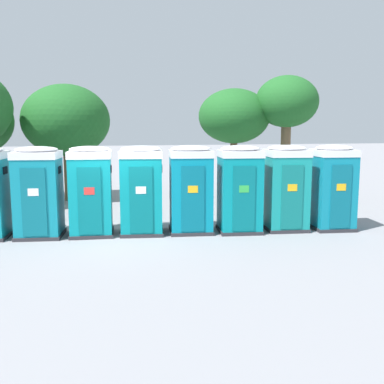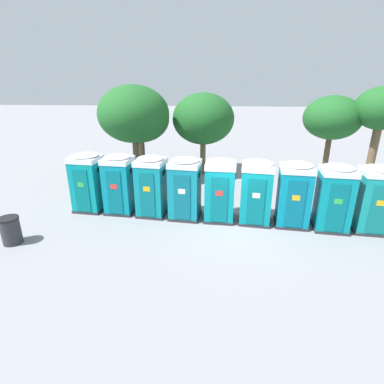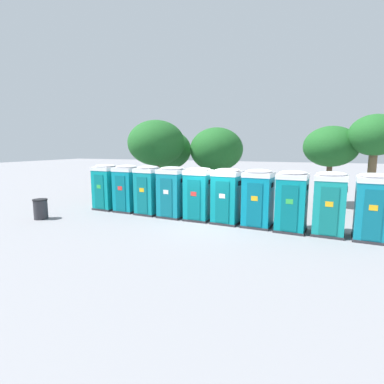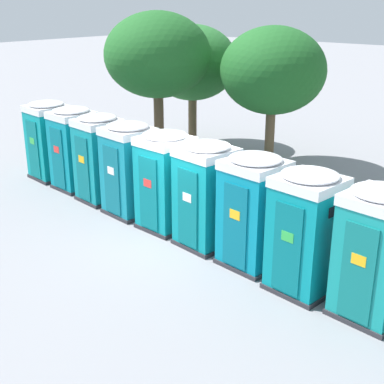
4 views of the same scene
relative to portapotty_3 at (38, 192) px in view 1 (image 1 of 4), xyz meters
name	(u,v)px [view 1 (image 1 of 4)]	position (x,y,z in m)	size (l,w,h in m)	color
ground_plane	(117,237)	(2.10, -0.47, -1.28)	(120.00, 120.00, 0.00)	gray
portapotty_3	(38,192)	(0.00, 0.00, 0.00)	(1.36, 1.32, 2.54)	#2D2D33
portapotty_4	(91,190)	(1.42, -0.09, 0.00)	(1.27, 1.27, 2.54)	#2D2D33
portapotty_5	(141,190)	(2.85, -0.21, 0.00)	(1.35, 1.34, 2.54)	#2D2D33
portapotty_6	(191,189)	(4.27, -0.34, 0.00)	(1.36, 1.32, 2.54)	#2D2D33
portapotty_7	(240,188)	(5.68, -0.58, 0.00)	(1.34, 1.32, 2.54)	#2D2D33
portapotty_8	(286,187)	(7.11, -0.61, 0.00)	(1.31, 1.31, 2.54)	#2D2D33
portapotty_9	(332,187)	(8.52, -0.81, 0.00)	(1.26, 1.30, 2.54)	#2D2D33
street_tree_2	(287,104)	(9.43, 4.77, 2.73)	(2.61, 2.61, 5.17)	brown
street_tree_3	(234,117)	(7.45, 5.70, 2.20)	(3.06, 3.06, 4.68)	brown
street_tree_4	(66,121)	(0.44, 6.30, 2.02)	(3.57, 3.57, 4.78)	brown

